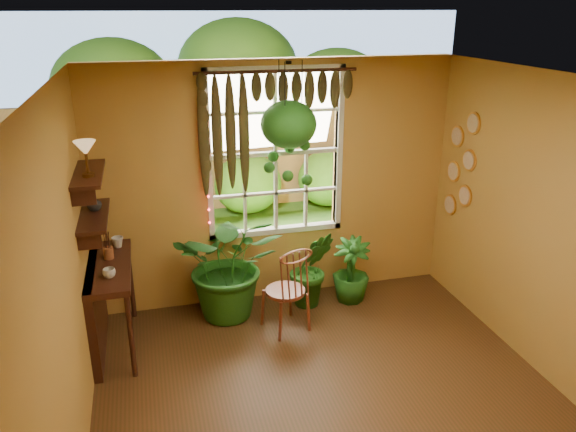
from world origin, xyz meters
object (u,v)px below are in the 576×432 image
object	(u,v)px
potted_plant_left	(230,263)
counter_ledge	(101,298)
hanging_basket	(289,132)
windsor_chair	(287,302)
potted_plant_mid	(312,268)

from	to	relation	value
potted_plant_left	counter_ledge	bearing A→B (deg)	-166.43
counter_ledge	hanging_basket	bearing A→B (deg)	11.60
counter_ledge	windsor_chair	distance (m)	1.85
counter_ledge	hanging_basket	distance (m)	2.48
counter_ledge	hanging_basket	world-z (taller)	hanging_basket
counter_ledge	windsor_chair	size ratio (longest dim) A/B	1.08
windsor_chair	potted_plant_mid	bearing A→B (deg)	29.27
potted_plant_mid	hanging_basket	bearing A→B (deg)	158.22
counter_ledge	potted_plant_left	xyz separation A→B (m)	(1.32, 0.32, 0.07)
potted_plant_left	potted_plant_mid	world-z (taller)	potted_plant_left
windsor_chair	potted_plant_left	xyz separation A→B (m)	(-0.51, 0.45, 0.30)
counter_ledge	hanging_basket	xyz separation A→B (m)	(1.99, 0.41, 1.43)
windsor_chair	hanging_basket	world-z (taller)	hanging_basket
counter_ledge	potted_plant_left	distance (m)	1.36
potted_plant_left	hanging_basket	xyz separation A→B (m)	(0.67, 0.09, 1.36)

